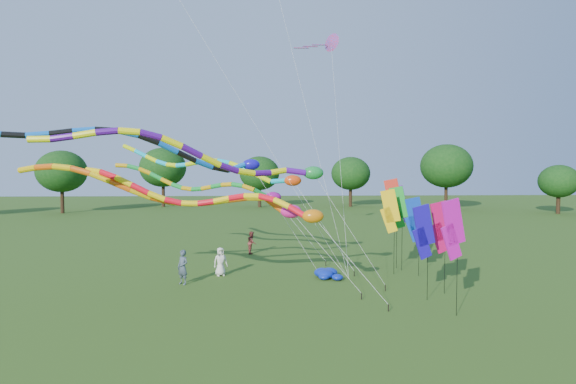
{
  "coord_description": "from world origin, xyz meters",
  "views": [
    {
      "loc": [
        -1.76,
        -20.09,
        6.02
      ],
      "look_at": [
        -0.65,
        3.11,
        4.8
      ],
      "focal_mm": 30.0,
      "sensor_mm": 36.0,
      "label": 1
    }
  ],
  "objects_px": {
    "tube_kite_red": "(230,201)",
    "person_a": "(220,262)",
    "tube_kite_orange": "(191,195)",
    "blue_nylon_heap": "(335,274)",
    "person_c": "(252,243)",
    "person_b": "(183,267)"
  },
  "relations": [
    {
      "from": "blue_nylon_heap",
      "to": "person_a",
      "type": "bearing_deg",
      "value": 172.3
    },
    {
      "from": "person_b",
      "to": "person_c",
      "type": "height_order",
      "value": "person_b"
    },
    {
      "from": "blue_nylon_heap",
      "to": "person_c",
      "type": "bearing_deg",
      "value": 122.2
    },
    {
      "from": "blue_nylon_heap",
      "to": "person_a",
      "type": "relative_size",
      "value": 1.08
    },
    {
      "from": "tube_kite_red",
      "to": "person_c",
      "type": "bearing_deg",
      "value": 99.95
    },
    {
      "from": "tube_kite_red",
      "to": "blue_nylon_heap",
      "type": "relative_size",
      "value": 7.63
    },
    {
      "from": "person_c",
      "to": "tube_kite_orange",
      "type": "bearing_deg",
      "value": 172.03
    },
    {
      "from": "person_b",
      "to": "person_c",
      "type": "xyz_separation_m",
      "value": [
        3.3,
        8.5,
        -0.1
      ]
    },
    {
      "from": "person_a",
      "to": "person_c",
      "type": "distance_m",
      "value": 6.78
    },
    {
      "from": "person_a",
      "to": "person_b",
      "type": "height_order",
      "value": "person_b"
    },
    {
      "from": "person_c",
      "to": "blue_nylon_heap",
      "type": "bearing_deg",
      "value": -143.33
    },
    {
      "from": "tube_kite_orange",
      "to": "person_a",
      "type": "relative_size",
      "value": 9.75
    },
    {
      "from": "tube_kite_orange",
      "to": "person_a",
      "type": "height_order",
      "value": "tube_kite_orange"
    },
    {
      "from": "tube_kite_red",
      "to": "person_a",
      "type": "distance_m",
      "value": 6.64
    },
    {
      "from": "tube_kite_orange",
      "to": "person_c",
      "type": "relative_size",
      "value": 9.75
    },
    {
      "from": "tube_kite_red",
      "to": "blue_nylon_heap",
      "type": "bearing_deg",
      "value": 53.58
    },
    {
      "from": "tube_kite_red",
      "to": "person_a",
      "type": "xyz_separation_m",
      "value": [
        -0.95,
        5.41,
        -3.74
      ]
    },
    {
      "from": "tube_kite_red",
      "to": "person_a",
      "type": "bearing_deg",
      "value": 112.76
    },
    {
      "from": "tube_kite_red",
      "to": "tube_kite_orange",
      "type": "height_order",
      "value": "tube_kite_orange"
    },
    {
      "from": "tube_kite_red",
      "to": "person_a",
      "type": "relative_size",
      "value": 8.26
    },
    {
      "from": "blue_nylon_heap",
      "to": "person_a",
      "type": "height_order",
      "value": "person_a"
    },
    {
      "from": "blue_nylon_heap",
      "to": "person_a",
      "type": "xyz_separation_m",
      "value": [
        -6.24,
        0.84,
        0.56
      ]
    }
  ]
}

